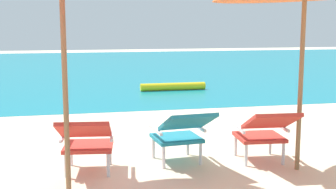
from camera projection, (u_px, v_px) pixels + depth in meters
name	position (u px, v px, depth m)	size (l,w,h in m)	color
ground_plane	(130.00, 105.00, 8.91)	(40.00, 40.00, 0.00)	beige
ocean_band	(101.00, 67.00, 16.97)	(40.00, 18.00, 0.01)	teal
swim_buoy	(173.00, 86.00, 10.90)	(0.18, 0.18, 1.60)	yellow
lounge_chair_left	(87.00, 139.00, 4.69)	(0.65, 0.94, 0.68)	red
lounge_chair_center	(181.00, 131.00, 5.05)	(0.61, 0.92, 0.68)	teal
lounge_chair_right	(265.00, 130.00, 5.09)	(0.61, 0.92, 0.68)	red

